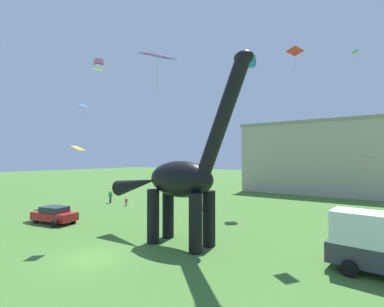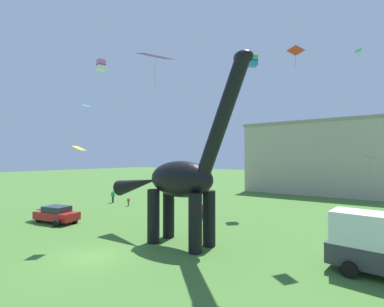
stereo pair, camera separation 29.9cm
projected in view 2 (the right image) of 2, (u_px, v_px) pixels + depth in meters
name	position (u px, v px, depth m)	size (l,w,h in m)	color
ground_plane	(93.00, 257.00, 16.84)	(240.00, 240.00, 0.00)	#42702D
dinosaur_sculpture	(180.00, 179.00, 19.41)	(12.09, 2.56, 12.64)	black
parked_sedan_left	(57.00, 214.00, 25.72)	(4.47, 2.60, 1.55)	red
person_near_flyer	(128.00, 201.00, 34.65)	(0.40, 0.17, 1.06)	#6B6056
person_photographer	(202.00, 209.00, 27.36)	(0.58, 0.26, 1.56)	#2D3347
person_far_spectator	(113.00, 195.00, 37.25)	(0.62, 0.27, 1.66)	#2D3347
kite_mid_left	(101.00, 65.00, 34.40)	(1.14, 1.14, 1.30)	pink
kite_drifting	(370.00, 157.00, 22.65)	(1.03, 1.30, 1.48)	purple
kite_trailing	(155.00, 56.00, 12.54)	(1.57, 1.77, 1.87)	purple
kite_mid_center	(296.00, 51.00, 20.07)	(1.38, 1.34, 1.43)	red
kite_high_right	(79.00, 148.00, 19.83)	(1.08, 1.18, 0.33)	yellow
kite_far_left	(253.00, 61.00, 33.51)	(1.28, 1.28, 1.29)	green
kite_near_low	(358.00, 51.00, 28.15)	(0.65, 0.84, 0.99)	green
kite_high_left	(86.00, 106.00, 38.65)	(0.89, 1.26, 1.63)	#287AE5
background_building_block	(317.00, 158.00, 47.64)	(23.24, 9.76, 12.22)	#B7A893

